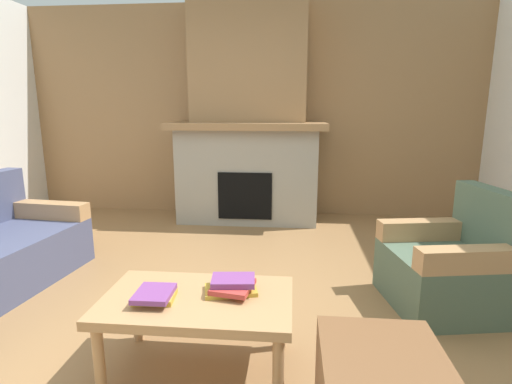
# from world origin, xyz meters

# --- Properties ---
(ground) EXTENTS (9.00, 9.00, 0.00)m
(ground) POSITION_xyz_m (0.00, 0.00, 0.00)
(ground) COLOR olive
(wall_back_wood_panel) EXTENTS (6.00, 0.12, 2.70)m
(wall_back_wood_panel) POSITION_xyz_m (0.00, 3.00, 1.35)
(wall_back_wood_panel) COLOR #997047
(wall_back_wood_panel) RESTS_ON ground
(fireplace) EXTENTS (1.90, 0.82, 2.70)m
(fireplace) POSITION_xyz_m (0.00, 2.62, 1.16)
(fireplace) COLOR gray
(fireplace) RESTS_ON ground
(armchair) EXTENTS (0.88, 0.88, 0.85)m
(armchair) POSITION_xyz_m (1.71, 0.46, 0.29)
(armchair) COLOR #4C604C
(armchair) RESTS_ON ground
(coffee_table) EXTENTS (1.00, 0.60, 0.43)m
(coffee_table) POSITION_xyz_m (0.07, -0.42, 0.38)
(coffee_table) COLOR tan
(coffee_table) RESTS_ON ground
(book_stack_near_edge) EXTENTS (0.22, 0.22, 0.06)m
(book_stack_near_edge) POSITION_xyz_m (-0.14, -0.48, 0.46)
(book_stack_near_edge) COLOR gold
(book_stack_near_edge) RESTS_ON coffee_table
(book_stack_center) EXTENTS (0.31, 0.25, 0.08)m
(book_stack_center) POSITION_xyz_m (0.25, -0.35, 0.47)
(book_stack_center) COLOR gold
(book_stack_center) RESTS_ON coffee_table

